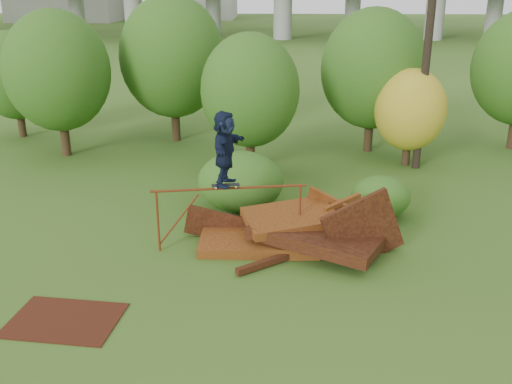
{
  "coord_description": "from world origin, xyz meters",
  "views": [
    {
      "loc": [
        -0.25,
        -11.28,
        6.5
      ],
      "look_at": [
        -0.8,
        2.0,
        1.6
      ],
      "focal_mm": 40.0,
      "sensor_mm": 36.0,
      "label": 1
    }
  ],
  "objects_px": {
    "scrap_pile": "(294,232)",
    "flat_plate": "(65,320)",
    "utility_pole": "(431,12)",
    "skater": "(225,148)"
  },
  "relations": [
    {
      "from": "skater",
      "to": "utility_pole",
      "type": "relative_size",
      "value": 0.17
    },
    {
      "from": "skater",
      "to": "flat_plate",
      "type": "xyz_separation_m",
      "value": [
        -3.01,
        -3.59,
        -2.66
      ]
    },
    {
      "from": "flat_plate",
      "to": "utility_pole",
      "type": "height_order",
      "value": "utility_pole"
    },
    {
      "from": "scrap_pile",
      "to": "flat_plate",
      "type": "distance_m",
      "value": 6.04
    },
    {
      "from": "scrap_pile",
      "to": "skater",
      "type": "relative_size",
      "value": 3.09
    },
    {
      "from": "scrap_pile",
      "to": "flat_plate",
      "type": "relative_size",
      "value": 2.64
    },
    {
      "from": "flat_plate",
      "to": "utility_pole",
      "type": "relative_size",
      "value": 0.2
    },
    {
      "from": "scrap_pile",
      "to": "flat_plate",
      "type": "bearing_deg",
      "value": -142.25
    },
    {
      "from": "scrap_pile",
      "to": "skater",
      "type": "xyz_separation_m",
      "value": [
        -1.76,
        -0.1,
        2.27
      ]
    },
    {
      "from": "flat_plate",
      "to": "scrap_pile",
      "type": "bearing_deg",
      "value": 37.75
    }
  ]
}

